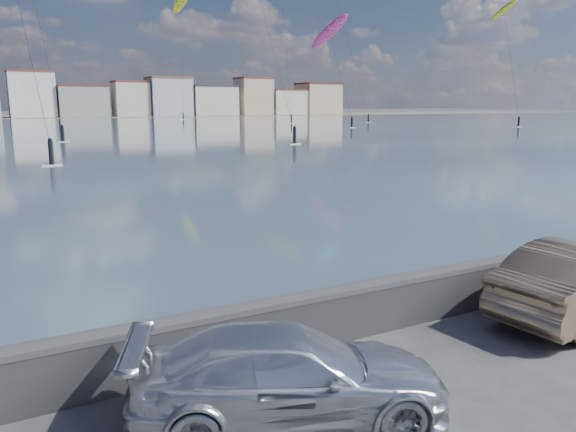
# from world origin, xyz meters

# --- Properties ---
(ground) EXTENTS (700.00, 700.00, 0.00)m
(ground) POSITION_xyz_m (0.00, 0.00, 0.00)
(ground) COLOR #333335
(ground) RESTS_ON ground
(bay_water) EXTENTS (500.00, 177.00, 0.00)m
(bay_water) POSITION_xyz_m (0.00, 91.50, 0.01)
(bay_water) COLOR #37485A
(bay_water) RESTS_ON ground
(seawall) EXTENTS (400.00, 0.36, 1.08)m
(seawall) POSITION_xyz_m (0.00, 2.70, 0.58)
(seawall) COLOR #28282B
(seawall) RESTS_ON ground
(car_silver) EXTENTS (4.85, 3.38, 1.30)m
(car_silver) POSITION_xyz_m (-0.73, 0.78, 0.65)
(car_silver) COLOR silver
(car_silver) RESTS_ON ground
(kitesurfer_5) EXTENTS (6.73, 14.27, 35.50)m
(kitesurfer_5) POSITION_xyz_m (47.66, 150.02, 31.65)
(kitesurfer_5) COLOR yellow
(kitesurfer_5) RESTS_ON ground
(kitesurfer_8) EXTENTS (7.58, 11.69, 23.73)m
(kitesurfer_8) POSITION_xyz_m (85.29, 72.84, 21.51)
(kitesurfer_8) COLOR yellow
(kitesurfer_8) RESTS_ON ground
(kitesurfer_11) EXTENTS (4.40, 12.86, 20.55)m
(kitesurfer_11) POSITION_xyz_m (54.66, 86.16, 17.25)
(kitesurfer_11) COLOR #E5338C
(kitesurfer_11) RESTS_ON ground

